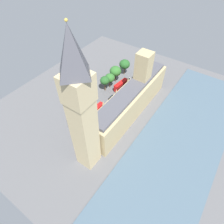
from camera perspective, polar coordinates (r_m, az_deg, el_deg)
ground_plane at (r=105.17m, az=4.14°, el=0.20°), size 129.37×129.37×0.00m
river_thames at (r=99.11m, az=19.95°, el=-7.32°), size 36.19×116.43×0.25m
parliament_building at (r=98.93m, az=5.78°, el=3.80°), size 11.06×58.44×30.76m
clock_tower at (r=63.27m, az=-9.09°, el=0.45°), size 8.49×8.49×59.65m
car_white_opposite_hall at (r=124.74m, az=4.89°, el=9.40°), size 1.92×4.21×1.74m
double_decker_bus_far_end at (r=117.61m, az=2.63°, el=7.97°), size 3.58×10.70×4.75m
car_black_near_tower at (r=111.52m, az=-0.02°, el=4.29°), size 2.28×4.57×1.74m
car_dark_green_kerbside at (r=107.36m, az=-0.67°, el=2.23°), size 2.01×4.46×1.74m
double_decker_bus_under_trees at (r=101.95m, az=-4.75°, el=0.41°), size 2.99×10.59×4.75m
car_blue_by_river_gate at (r=98.08m, az=-8.33°, el=-4.02°), size 2.13×4.40×1.74m
pedestrian_trailing at (r=119.66m, az=7.16°, el=7.23°), size 0.60×0.67×1.63m
plane_tree_corner at (r=126.95m, az=3.74°, el=13.89°), size 6.77×6.77×10.47m
plane_tree_midblock at (r=120.17m, az=1.04°, el=11.98°), size 7.08×7.08×10.74m
plane_tree_leading at (r=113.29m, az=-2.14°, el=9.26°), size 5.54×5.54×9.71m
plane_tree_slot_10 at (r=115.82m, az=-0.63°, el=10.05°), size 5.90×5.90×9.54m
street_lamp_slot_11 at (r=108.09m, az=-5.58°, el=4.90°), size 0.56×0.56×6.35m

